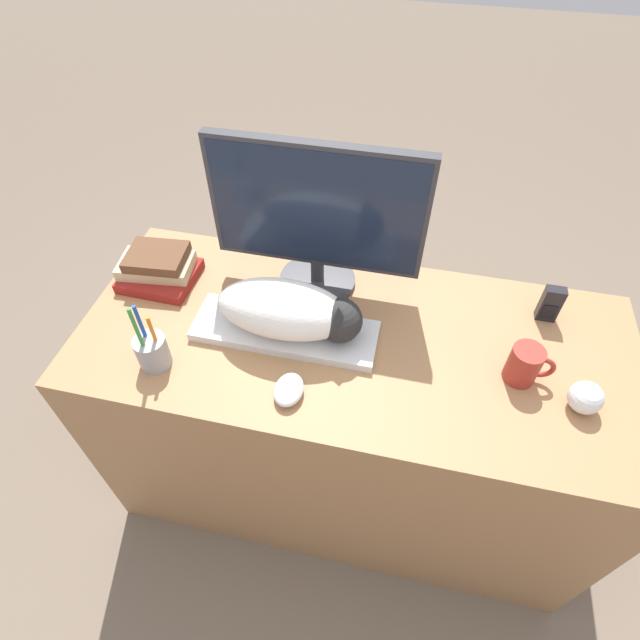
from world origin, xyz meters
The scene contains 11 objects.
ground_plane centered at (0.00, 0.00, 0.00)m, with size 12.00×12.00×0.00m, color #6B5B4C.
desk centered at (0.00, 0.31, 0.38)m, with size 1.42×0.61×0.77m.
keyboard centered at (-0.18, 0.28, 0.78)m, with size 0.47×0.15×0.02m.
cat centered at (-0.15, 0.28, 0.86)m, with size 0.36×0.16×0.14m.
monitor centered at (-0.14, 0.49, 1.00)m, with size 0.54×0.21×0.42m.
computer_mouse centered at (-0.12, 0.11, 0.79)m, with size 0.07×0.09×0.04m.
coffee_mug centered at (0.40, 0.27, 0.82)m, with size 0.11×0.07×0.10m.
pen_cup centered at (-0.46, 0.12, 0.82)m, with size 0.08×0.08×0.21m.
baseball centered at (0.53, 0.22, 0.81)m, with size 0.07×0.07×0.07m.
phone centered at (0.47, 0.49, 0.82)m, with size 0.05×0.03×0.10m.
book_stack centered at (-0.57, 0.40, 0.81)m, with size 0.21×0.17×0.09m.
Camera 1 is at (0.09, -0.51, 1.74)m, focal length 28.00 mm.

